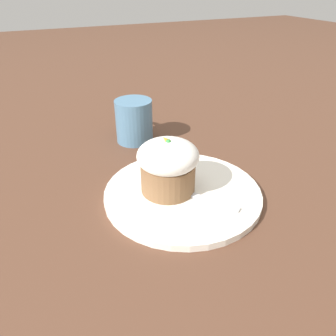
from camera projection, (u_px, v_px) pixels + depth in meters
ground_plane at (182, 196)px, 0.53m from camera, size 4.00×4.00×0.00m
dessert_plate at (183, 193)px, 0.52m from camera, size 0.25×0.25×0.01m
carrot_cake at (168, 165)px, 0.50m from camera, size 0.09×0.09×0.09m
spoon at (184, 192)px, 0.51m from camera, size 0.12×0.09×0.01m
coffee_cup at (135, 120)px, 0.68m from camera, size 0.11×0.08×0.09m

